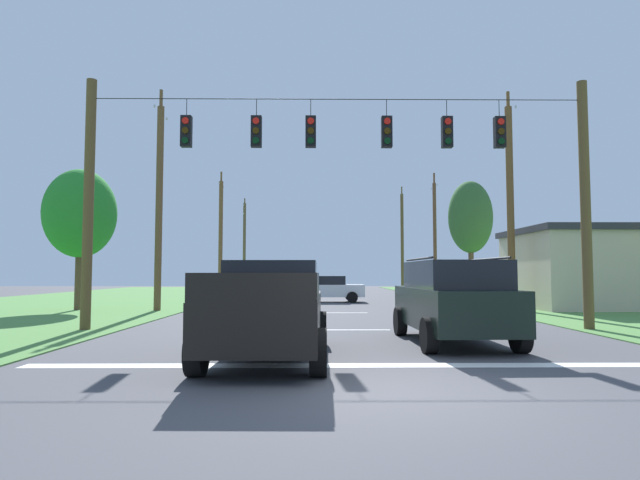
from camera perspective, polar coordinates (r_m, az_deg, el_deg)
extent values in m
plane|color=#47474C|center=(7.87, 7.02, -16.03)|extent=(120.00, 120.00, 0.00)
cube|color=white|center=(9.94, 5.35, -13.38)|extent=(12.69, 0.45, 0.01)
cube|color=white|center=(15.87, 3.08, -9.71)|extent=(2.50, 0.15, 0.01)
cube|color=white|center=(22.57, 1.97, -7.89)|extent=(2.50, 0.15, 0.01)
cube|color=white|center=(30.26, 1.31, -6.80)|extent=(2.50, 0.15, 0.01)
cylinder|color=brown|center=(17.21, -23.82, 3.67)|extent=(0.30, 0.30, 7.56)
cylinder|color=brown|center=(17.82, 26.85, 3.51)|extent=(0.30, 0.30, 7.56)
cylinder|color=black|center=(16.57, 1.96, 15.02)|extent=(14.97, 0.02, 0.02)
cylinder|color=black|center=(16.92, -14.27, 13.77)|extent=(0.02, 0.02, 0.53)
cube|color=black|center=(16.72, -14.31, 11.34)|extent=(0.32, 0.24, 0.95)
cylinder|color=red|center=(16.66, -14.41, 12.45)|extent=(0.20, 0.04, 0.20)
cylinder|color=#352203|center=(16.58, -14.42, 11.45)|extent=(0.20, 0.04, 0.20)
cylinder|color=black|center=(16.51, -14.44, 10.44)|extent=(0.20, 0.04, 0.20)
cylinder|color=black|center=(16.56, -6.90, 14.07)|extent=(0.02, 0.02, 0.53)
cube|color=black|center=(16.35, -6.92, 11.59)|extent=(0.32, 0.24, 0.95)
cylinder|color=red|center=(16.30, -6.97, 12.72)|extent=(0.20, 0.04, 0.20)
cylinder|color=#352203|center=(16.22, -6.98, 11.71)|extent=(0.20, 0.04, 0.20)
cylinder|color=black|center=(16.14, -6.98, 10.68)|extent=(0.20, 0.04, 0.20)
cylinder|color=black|center=(16.47, -1.01, 14.15)|extent=(0.02, 0.02, 0.53)
cube|color=black|center=(16.26, -1.01, 11.66)|extent=(0.32, 0.24, 0.95)
cylinder|color=red|center=(16.20, -1.01, 12.80)|extent=(0.20, 0.04, 0.20)
cylinder|color=#352203|center=(16.12, -1.02, 11.77)|extent=(0.20, 0.04, 0.20)
cylinder|color=black|center=(16.05, -1.02, 10.74)|extent=(0.20, 0.04, 0.20)
cylinder|color=black|center=(16.61, 7.23, 14.02)|extent=(0.02, 0.02, 0.53)
cube|color=black|center=(16.41, 7.25, 11.55)|extent=(0.32, 0.24, 0.95)
cylinder|color=red|center=(16.35, 7.31, 12.67)|extent=(0.20, 0.04, 0.20)
cylinder|color=#352203|center=(16.27, 7.32, 11.66)|extent=(0.20, 0.04, 0.20)
cylinder|color=black|center=(16.19, 7.33, 10.63)|extent=(0.20, 0.04, 0.20)
cylinder|color=black|center=(16.96, 13.58, 13.73)|extent=(0.02, 0.02, 0.53)
cube|color=black|center=(16.75, 13.62, 11.30)|extent=(0.32, 0.24, 0.95)
cylinder|color=red|center=(16.70, 13.72, 12.40)|extent=(0.20, 0.04, 0.20)
cylinder|color=#352203|center=(16.62, 13.74, 11.41)|extent=(0.20, 0.04, 0.20)
cylinder|color=black|center=(16.54, 13.76, 10.40)|extent=(0.20, 0.04, 0.20)
cylinder|color=black|center=(17.41, 18.86, 13.36)|extent=(0.02, 0.02, 0.53)
cube|color=black|center=(17.21, 18.91, 10.99)|extent=(0.32, 0.24, 0.95)
cylinder|color=red|center=(17.16, 19.05, 12.06)|extent=(0.20, 0.04, 0.20)
cylinder|color=#352203|center=(17.08, 19.07, 11.09)|extent=(0.20, 0.04, 0.20)
cylinder|color=black|center=(17.01, 19.09, 10.11)|extent=(0.20, 0.04, 0.20)
cube|color=black|center=(10.63, -5.50, -8.28)|extent=(2.11, 5.44, 0.85)
cube|color=black|center=(11.24, -5.13, -4.08)|extent=(1.89, 1.94, 0.70)
cube|color=black|center=(9.41, -12.08, -4.87)|extent=(0.15, 2.38, 0.45)
cube|color=black|center=(9.19, -0.52, -4.98)|extent=(0.15, 2.38, 0.45)
cube|color=black|center=(7.97, -7.50, -5.16)|extent=(1.96, 0.14, 0.45)
cylinder|color=black|center=(12.62, -9.20, -9.45)|extent=(0.30, 0.81, 0.80)
cylinder|color=black|center=(12.44, 0.05, -9.58)|extent=(0.30, 0.81, 0.80)
cylinder|color=black|center=(9.04, -13.24, -11.75)|extent=(0.30, 0.81, 0.80)
cylinder|color=black|center=(8.79, -0.18, -12.08)|extent=(0.30, 0.81, 0.80)
cube|color=black|center=(13.25, 14.17, -7.13)|extent=(2.07, 4.85, 0.95)
cube|color=black|center=(13.07, 14.30, -3.67)|extent=(1.88, 3.24, 0.65)
cylinder|color=black|center=(12.87, 10.64, -2.05)|extent=(0.12, 2.72, 0.05)
cylinder|color=black|center=(13.34, 17.78, -1.99)|extent=(0.12, 2.72, 0.05)
cylinder|color=black|center=(14.64, 8.69, -8.71)|extent=(0.28, 0.77, 0.76)
cylinder|color=black|center=(15.12, 16.05, -8.45)|extent=(0.28, 0.77, 0.76)
cylinder|color=black|center=(11.47, 11.75, -10.12)|extent=(0.28, 0.77, 0.76)
cylinder|color=black|center=(12.07, 20.91, -9.62)|extent=(0.28, 0.77, 0.76)
cube|color=silver|center=(30.72, 0.76, -5.51)|extent=(4.32, 1.86, 0.70)
cube|color=black|center=(30.70, 0.76, -4.39)|extent=(2.12, 1.65, 0.50)
cylinder|color=black|center=(29.85, -1.96, -6.23)|extent=(0.64, 0.23, 0.64)
cylinder|color=black|center=(31.65, -1.84, -6.08)|extent=(0.64, 0.23, 0.64)
cylinder|color=black|center=(29.88, 3.51, -6.23)|extent=(0.64, 0.23, 0.64)
cylinder|color=black|center=(31.68, 3.32, -6.08)|extent=(0.64, 0.23, 0.64)
cylinder|color=brown|center=(25.89, 19.96, 3.36)|extent=(0.33, 0.33, 9.47)
cube|color=brown|center=(26.75, 19.76, 12.62)|extent=(0.12, 0.12, 2.26)
cylinder|color=#B2B7BC|center=(27.60, 19.08, 12.36)|extent=(0.08, 0.08, 0.12)
cylinder|color=#B2B7BC|center=(25.97, 20.46, 13.41)|extent=(0.08, 0.08, 0.12)
cylinder|color=brown|center=(40.55, 12.36, 0.11)|extent=(0.27, 0.27, 8.51)
cube|color=brown|center=(40.98, 12.29, 5.50)|extent=(0.12, 0.12, 2.36)
cylinder|color=#B2B7BC|center=(41.90, 12.00, 5.46)|extent=(0.08, 0.08, 0.12)
cylinder|color=#B2B7BC|center=(40.09, 12.59, 5.88)|extent=(0.08, 0.08, 0.12)
cylinder|color=brown|center=(55.69, 8.91, -0.15)|extent=(0.32, 0.32, 10.01)
cube|color=brown|center=(56.16, 8.87, 4.55)|extent=(0.12, 0.12, 2.38)
cylinder|color=#B2B7BC|center=(57.10, 8.71, 4.53)|extent=(0.08, 0.08, 0.12)
cylinder|color=#B2B7BC|center=(55.24, 9.03, 4.81)|extent=(0.08, 0.08, 0.12)
cylinder|color=brown|center=(24.75, -17.07, 3.38)|extent=(0.31, 0.31, 9.26)
cube|color=brown|center=(25.59, -16.89, 12.82)|extent=(0.12, 0.12, 2.37)
cylinder|color=#B2B7BC|center=(26.50, -16.30, 12.51)|extent=(0.08, 0.08, 0.12)
cylinder|color=#B2B7BC|center=(24.76, -17.52, 13.69)|extent=(0.08, 0.08, 0.12)
cylinder|color=brown|center=(40.14, -10.74, 0.20)|extent=(0.31, 0.31, 8.62)
cube|color=brown|center=(40.58, -10.67, 5.72)|extent=(0.12, 0.12, 2.26)
cylinder|color=#B2B7BC|center=(41.48, -10.45, 5.69)|extent=(0.08, 0.08, 0.12)
cylinder|color=#B2B7BC|center=(39.72, -10.90, 6.10)|extent=(0.08, 0.08, 0.12)
cylinder|color=brown|center=(55.37, -8.21, -0.65)|extent=(0.31, 0.31, 9.00)
cube|color=brown|center=(55.73, -8.18, 3.56)|extent=(0.12, 0.12, 1.83)
cylinder|color=#B2B7BC|center=(56.47, -8.08, 3.59)|extent=(0.08, 0.08, 0.12)
cylinder|color=#B2B7BC|center=(55.03, -8.28, 3.78)|extent=(0.08, 0.08, 0.12)
cube|color=brown|center=(55.63, -8.19, 2.64)|extent=(0.12, 0.12, 2.07)
cylinder|color=#B2B7BC|center=(56.46, -8.07, 2.67)|extent=(0.08, 0.08, 0.12)
cylinder|color=#B2B7BC|center=(54.82, -8.30, 2.86)|extent=(0.08, 0.08, 0.12)
cylinder|color=brown|center=(37.02, 16.09, -2.86)|extent=(0.36, 0.36, 4.15)
ellipsoid|color=#325F2C|center=(37.22, 16.00, 2.42)|extent=(2.97, 2.97, 4.92)
cylinder|color=brown|center=(26.20, -24.75, -3.36)|extent=(0.29, 0.29, 3.30)
ellipsoid|color=#25812A|center=(26.34, -24.59, 2.65)|extent=(3.20, 3.20, 4.04)
cube|color=#2D2D33|center=(30.06, 31.44, 0.78)|extent=(12.02, 6.50, 0.30)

